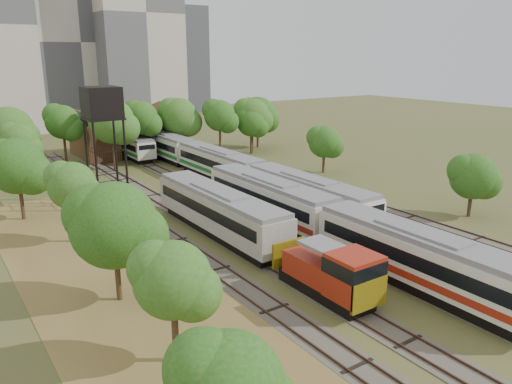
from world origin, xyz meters
TOP-DOWN VIEW (x-y plane):
  - ground at (0.00, 0.00)m, footprint 240.00×240.00m
  - dry_grass_patch at (-18.00, 8.00)m, footprint 14.00×60.00m
  - tracks at (-0.67, 25.00)m, footprint 24.60×80.00m
  - railcar_red_set at (-2.00, 8.78)m, footprint 3.31×34.58m
  - railcar_green_set at (2.00, 34.02)m, footprint 3.17×52.08m
  - railcar_rear at (-2.00, 55.94)m, footprint 2.91×16.08m
  - shunter_locomotive at (-8.00, 2.00)m, footprint 2.91×8.10m
  - old_grey_coach at (-8.00, 16.93)m, footprint 3.30×18.00m
  - water_tower at (-13.13, 31.44)m, footprint 3.62×3.62m
  - rail_pile_far at (8.20, 11.28)m, footprint 0.53×8.46m
  - maintenance_shed at (-1.00, 57.98)m, footprint 16.45×11.55m
  - tree_band_left at (-20.58, 26.17)m, footprint 7.63×65.14m
  - tree_band_far at (1.17, 49.74)m, footprint 44.70×10.22m
  - tree_band_right at (15.47, 28.17)m, footprint 5.21×43.69m
  - tower_centre at (2.00, 100.00)m, footprint 20.00×18.00m
  - tower_right at (14.00, 92.00)m, footprint 18.00×16.00m
  - tower_far_right at (34.00, 110.00)m, footprint 12.00×12.00m

SIDE VIEW (x-z plane):
  - ground at x=0.00m, z-range 0.00..0.00m
  - dry_grass_patch at x=-18.00m, z-range 0.00..0.04m
  - tracks at x=-0.67m, z-range -0.05..0.14m
  - rail_pile_far at x=8.20m, z-range 0.00..0.27m
  - shunter_locomotive at x=-8.00m, z-range -0.06..3.75m
  - railcar_rear at x=-2.00m, z-range 0.10..3.71m
  - railcar_green_set at x=2.00m, z-range 0.11..4.04m
  - railcar_red_set at x=-2.00m, z-range 0.12..4.21m
  - old_grey_coach at x=-8.00m, z-range 0.19..4.28m
  - maintenance_shed at x=-1.00m, z-range -0.87..6.70m
  - tree_band_right at x=15.47m, z-range 0.79..8.20m
  - tree_band_left at x=-20.58m, z-range 1.01..9.02m
  - tree_band_far at x=1.17m, z-range 1.30..11.22m
  - water_tower at x=-13.13m, z-range 4.29..16.77m
  - tower_far_right at x=34.00m, z-range 0.00..28.00m
  - tower_centre at x=2.00m, z-range 0.00..36.00m
  - tower_right at x=14.00m, z-range 0.00..48.00m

